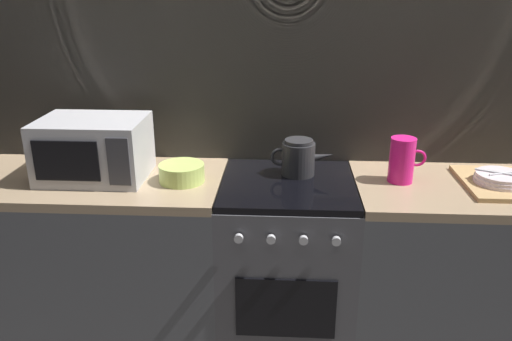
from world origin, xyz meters
The scene contains 9 objects.
back_wall centered at (0.00, 0.32, 1.20)m, with size 3.60×0.05×2.40m.
counter_left centered at (-0.90, 0.00, 0.45)m, with size 1.20×0.60×0.90m.
stove_unit centered at (0.00, 0.00, 0.45)m, with size 0.60×0.63×0.90m.
counter_right centered at (0.90, 0.00, 0.45)m, with size 1.20×0.60×0.90m.
microwave centered at (-0.87, 0.01, 1.04)m, with size 0.46×0.35×0.27m.
kettle centered at (0.05, 0.10, 0.98)m, with size 0.28×0.15×0.17m.
mixing_bowl centered at (-0.47, -0.02, 0.94)m, with size 0.20×0.20×0.08m, color #B7D166.
pitcher centered at (0.50, 0.03, 1.00)m, with size 0.16×0.11×0.20m.
dish_pile centered at (0.91, 0.00, 0.92)m, with size 0.30×0.40×0.07m.
Camera 1 is at (-0.02, -2.12, 1.74)m, focal length 36.12 mm.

